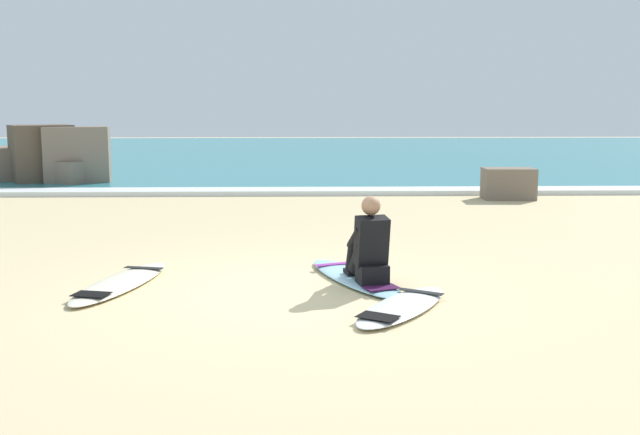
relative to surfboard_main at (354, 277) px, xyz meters
name	(u,v)px	position (x,y,z in m)	size (l,w,h in m)	color
ground_plane	(291,293)	(-0.72, -0.56, -0.04)	(80.00, 80.00, 0.00)	beige
sea	(297,153)	(-0.72, 22.12, 0.01)	(80.00, 28.00, 0.10)	teal
breaking_foam	(295,191)	(-0.72, 8.42, 0.02)	(80.00, 0.90, 0.11)	white
surfboard_main	(354,277)	(0.00, 0.00, 0.00)	(1.24, 2.15, 0.08)	#9ED1E5
surfer_seated	(369,248)	(0.14, -0.31, 0.40)	(0.48, 0.75, 0.95)	black
surfboard_spare_near	(121,282)	(-2.62, -0.17, 0.00)	(0.98, 2.16, 0.08)	#EFE5C6
surfboard_spare_far	(402,306)	(0.38, -1.24, 0.00)	(1.35, 1.75, 0.08)	white
rock_outcrop_distant	(43,160)	(-7.14, 10.55, 0.59)	(4.10, 2.45, 1.52)	#756656
shoreline_rock	(508,184)	(3.88, 7.33, 0.30)	(1.08, 0.66, 0.67)	#756656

